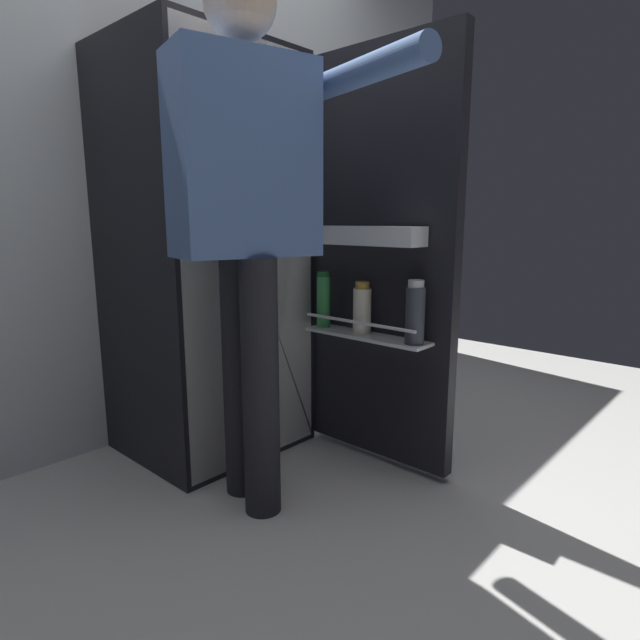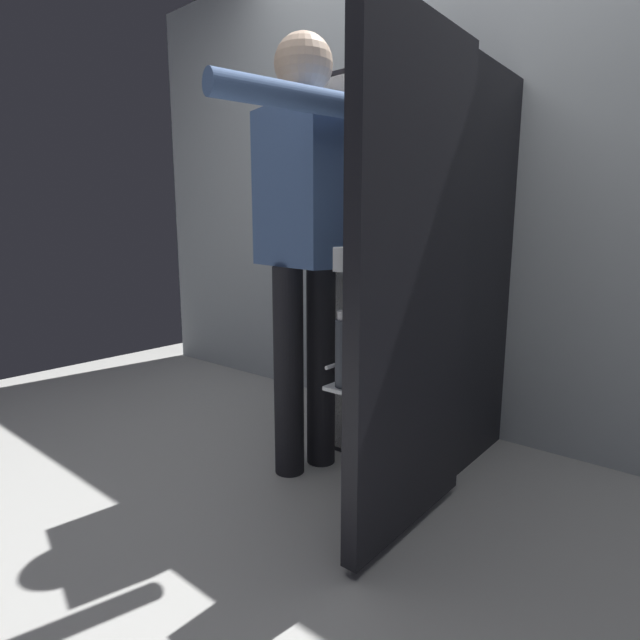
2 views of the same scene
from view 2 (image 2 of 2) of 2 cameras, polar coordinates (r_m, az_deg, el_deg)
ground_plane at (r=2.08m, az=1.70°, el=-18.19°), size 5.15×5.15×0.00m
kitchen_wall at (r=2.61m, az=14.61°, el=15.48°), size 4.40×0.10×2.48m
refrigerator at (r=2.23m, az=10.30°, el=5.36°), size 0.72×1.25×1.61m
person at (r=1.98m, az=-1.62°, el=11.28°), size 0.57×0.82×1.70m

